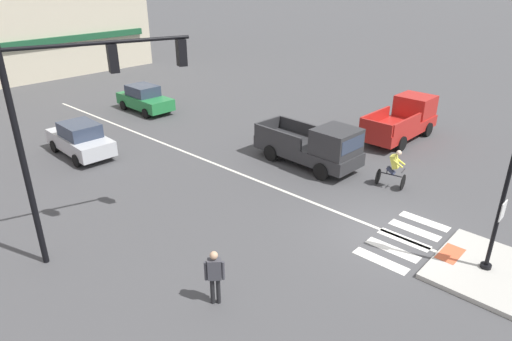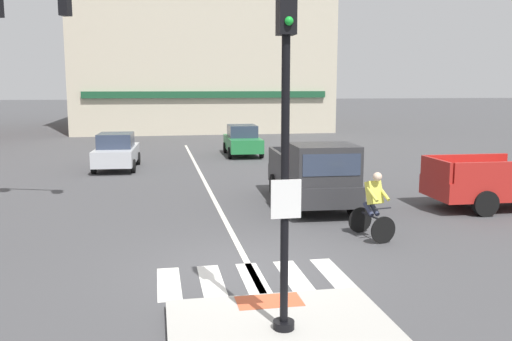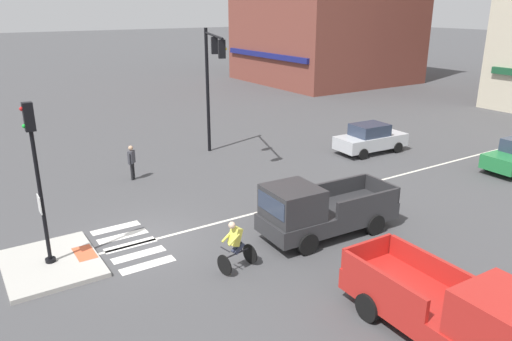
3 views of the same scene
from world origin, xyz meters
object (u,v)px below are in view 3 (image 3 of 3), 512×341
pedestrian_at_curb_left (132,160)px  pickup_truck_red_cross_right (455,313)px  traffic_light_mast (211,71)px  car_silver_westbound_distant (370,138)px  pickup_truck_charcoal_eastbound_mid (318,211)px  signal_pole (37,170)px  cyclist (236,245)px

pedestrian_at_curb_left → pickup_truck_red_cross_right: bearing=8.3°
traffic_light_mast → pedestrian_at_curb_left: (0.80, -4.78, -3.70)m
pedestrian_at_curb_left → car_silver_westbound_distant: bearing=77.3°
pickup_truck_charcoal_eastbound_mid → traffic_light_mast: bearing=172.8°
pickup_truck_charcoal_eastbound_mid → signal_pole: bearing=-109.3°
pickup_truck_charcoal_eastbound_mid → cyclist: size_ratio=3.09×
pickup_truck_red_cross_right → cyclist: (-6.00, -2.46, -0.11)m
cyclist → car_silver_westbound_distant: bearing=118.4°
pickup_truck_charcoal_eastbound_mid → cyclist: pickup_truck_charcoal_eastbound_mid is taller
traffic_light_mast → cyclist: 12.34m
car_silver_westbound_distant → traffic_light_mast: bearing=-114.8°
pickup_truck_red_cross_right → traffic_light_mast: bearing=171.5°
pickup_truck_red_cross_right → pedestrian_at_curb_left: (-15.85, -2.30, 0.00)m
signal_pole → pickup_truck_red_cross_right: (9.40, 7.30, -2.24)m
signal_pole → pedestrian_at_curb_left: bearing=142.3°
traffic_light_mast → pedestrian_at_curb_left: bearing=-80.5°
signal_pole → pedestrian_at_curb_left: signal_pole is taller
car_silver_westbound_distant → pickup_truck_charcoal_eastbound_mid: pickup_truck_charcoal_eastbound_mid is taller
car_silver_westbound_distant → pedestrian_at_curb_left: pedestrian_at_curb_left is taller
signal_pole → pickup_truck_red_cross_right: size_ratio=0.99×
signal_pole → traffic_light_mast: (-7.25, 9.77, 1.47)m
car_silver_westbound_distant → pickup_truck_charcoal_eastbound_mid: size_ratio=0.81×
pickup_truck_charcoal_eastbound_mid → cyclist: 3.68m
pickup_truck_red_cross_right → cyclist: bearing=-157.7°
pickup_truck_red_cross_right → signal_pole: bearing=-142.2°
pickup_truck_red_cross_right → pedestrian_at_curb_left: pickup_truck_red_cross_right is taller
pickup_truck_red_cross_right → cyclist: 6.49m
pickup_truck_charcoal_eastbound_mid → pedestrian_at_curb_left: size_ratio=3.10×
car_silver_westbound_distant → signal_pole: bearing=-78.6°
traffic_light_mast → pedestrian_at_curb_left: 6.10m
pickup_truck_charcoal_eastbound_mid → cyclist: (0.43, -3.65, -0.11)m
pickup_truck_charcoal_eastbound_mid → pedestrian_at_curb_left: pickup_truck_charcoal_eastbound_mid is taller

